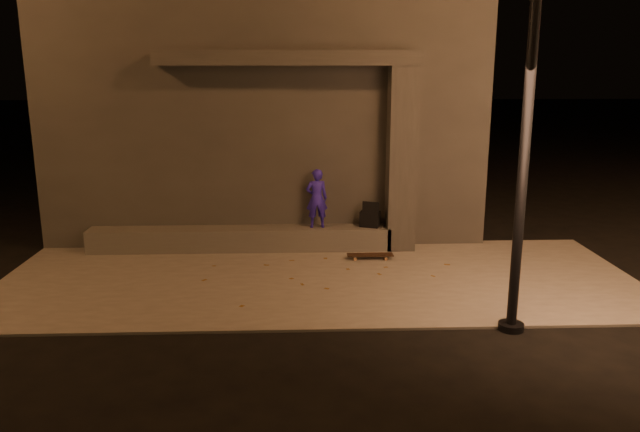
{
  "coord_description": "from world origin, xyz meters",
  "views": [
    {
      "loc": [
        -0.37,
        -8.32,
        3.65
      ],
      "look_at": [
        0.03,
        2.0,
        1.14
      ],
      "focal_mm": 35.0,
      "sensor_mm": 36.0,
      "label": 1
    }
  ],
  "objects_px": {
    "column": "(401,160)",
    "skateboarder": "(317,198)",
    "backpack": "(370,218)",
    "street_lamp_0": "(534,33)",
    "skateboard": "(370,255)"
  },
  "relations": [
    {
      "from": "skateboard",
      "to": "street_lamp_0",
      "type": "xyz_separation_m",
      "value": [
        1.62,
        -3.24,
        3.93
      ]
    },
    {
      "from": "column",
      "to": "backpack",
      "type": "height_order",
      "value": "column"
    },
    {
      "from": "skateboard",
      "to": "column",
      "type": "bearing_deg",
      "value": 47.64
    },
    {
      "from": "column",
      "to": "street_lamp_0",
      "type": "relative_size",
      "value": 0.51
    },
    {
      "from": "skateboarder",
      "to": "street_lamp_0",
      "type": "xyz_separation_m",
      "value": [
        2.62,
        -3.98,
        2.97
      ]
    },
    {
      "from": "skateboarder",
      "to": "backpack",
      "type": "relative_size",
      "value": 2.22
    },
    {
      "from": "column",
      "to": "skateboarder",
      "type": "relative_size",
      "value": 3.05
    },
    {
      "from": "column",
      "to": "street_lamp_0",
      "type": "xyz_separation_m",
      "value": [
        0.95,
        -3.98,
        2.21
      ]
    },
    {
      "from": "column",
      "to": "skateboard",
      "type": "distance_m",
      "value": 1.99
    },
    {
      "from": "skateboard",
      "to": "skateboarder",
      "type": "bearing_deg",
      "value": 143.19
    },
    {
      "from": "street_lamp_0",
      "to": "skateboarder",
      "type": "bearing_deg",
      "value": 123.34
    },
    {
      "from": "skateboarder",
      "to": "backpack",
      "type": "bearing_deg",
      "value": 175.3
    },
    {
      "from": "skateboard",
      "to": "street_lamp_0",
      "type": "height_order",
      "value": "street_lamp_0"
    },
    {
      "from": "skateboarder",
      "to": "street_lamp_0",
      "type": "bearing_deg",
      "value": 118.63
    },
    {
      "from": "column",
      "to": "street_lamp_0",
      "type": "bearing_deg",
      "value": -76.56
    }
  ]
}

